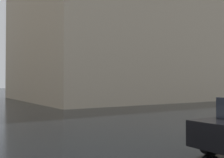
% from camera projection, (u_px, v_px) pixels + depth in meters
% --- Properties ---
extents(haussmann_block_corner, '(18.79, 20.88, 21.44)m').
position_uv_depth(haussmann_block_corner, '(116.00, 10.00, 31.75)').
color(haussmann_block_corner, tan).
rests_on(haussmann_block_corner, ground_plane).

